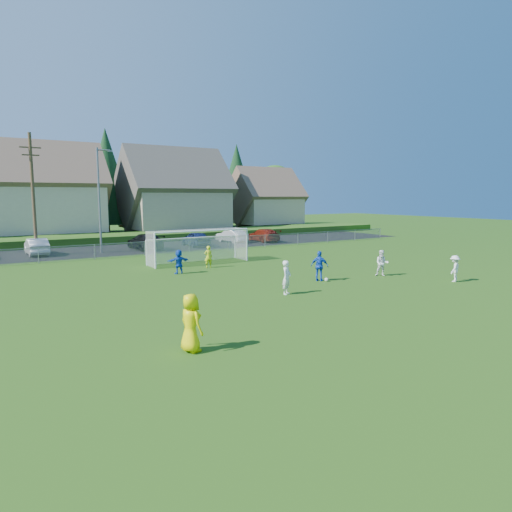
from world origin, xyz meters
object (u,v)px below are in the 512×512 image
object	(u,v)px
player_blue_b	(179,262)
car_g	(264,235)
player_white_c	(455,269)
referee	(191,323)
player_blue_a	(320,266)
car_f	(232,236)
soccer_ball	(326,280)
player_white_a	(287,277)
player_white_b	(382,263)
car_b	(37,247)
goalkeeper	(208,257)
car_e	(196,239)
soccer_goal	(197,241)
car_d	(145,242)

from	to	relation	value
player_blue_b	car_g	world-z (taller)	player_blue_b
player_white_c	referee	bearing A→B (deg)	-10.52
player_blue_a	player_white_c	bearing A→B (deg)	-162.42
car_f	soccer_ball	bearing A→B (deg)	66.80
referee	player_white_a	distance (m)	9.26
player_blue_b	player_white_b	bearing A→B (deg)	143.57
player_blue_a	car_b	xyz separation A→B (m)	(-12.28, 21.81, -0.17)
player_white_a	player_blue_a	xyz separation A→B (m)	(3.76, 1.87, 0.02)
soccer_ball	goalkeeper	world-z (taller)	goalkeeper
player_blue_b	goalkeeper	size ratio (longest dim) A/B	1.02
car_b	player_blue_b	bearing A→B (deg)	112.69
soccer_ball	goalkeeper	distance (m)	9.00
car_e	soccer_goal	distance (m)	11.42
referee	car_e	distance (m)	30.96
car_d	car_e	world-z (taller)	car_d
player_white_c	player_blue_b	size ratio (longest dim) A/B	1.00
car_d	car_g	size ratio (longest dim) A/B	1.06
car_b	car_d	world-z (taller)	car_d
player_blue_a	referee	bearing A→B (deg)	83.74
goalkeeper	car_f	size ratio (longest dim) A/B	0.37
car_d	player_blue_b	bearing A→B (deg)	77.38
car_b	car_e	bearing A→B (deg)	175.88
soccer_ball	goalkeeper	size ratio (longest dim) A/B	0.14
player_white_a	soccer_goal	bearing A→B (deg)	51.92
player_blue_a	player_blue_b	distance (m)	8.98
player_white_b	car_e	xyz separation A→B (m)	(-2.44, 21.67, -0.09)
player_blue_b	car_d	size ratio (longest dim) A/B	0.31
player_white_c	goalkeeper	xyz separation A→B (m)	(-9.65, 12.31, -0.01)
car_d	car_f	world-z (taller)	car_d
referee	player_white_b	world-z (taller)	referee
goalkeeper	car_d	distance (m)	12.81
player_white_c	car_g	size ratio (longest dim) A/B	0.32
car_d	soccer_goal	world-z (taller)	soccer_goal
car_f	soccer_goal	distance (m)	15.08
goalkeeper	player_white_a	bearing A→B (deg)	98.88
goalkeeper	car_e	xyz separation A→B (m)	(5.11, 12.91, -0.04)
player_white_b	car_d	world-z (taller)	player_white_b
car_f	car_d	bearing A→B (deg)	0.75
soccer_ball	soccer_goal	xyz separation A→B (m)	(-3.07, 10.84, 1.52)
car_f	car_g	xyz separation A→B (m)	(3.30, -1.17, 0.01)
player_white_a	car_f	world-z (taller)	player_white_a
car_b	car_f	distance (m)	18.98
player_blue_a	car_g	bearing A→B (deg)	-63.72
referee	player_white_a	bearing A→B (deg)	-68.09
player_white_b	soccer_goal	world-z (taller)	soccer_goal
car_f	car_g	world-z (taller)	car_g
player_blue_b	car_g	distance (m)	21.33
player_white_a	player_white_b	bearing A→B (deg)	-26.33
soccer_ball	car_e	bearing A→B (deg)	85.55
car_g	soccer_goal	distance (m)	16.59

